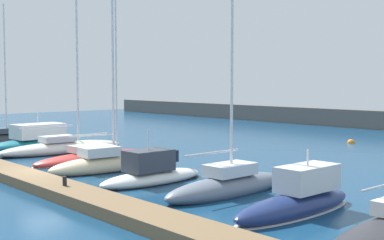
{
  "coord_description": "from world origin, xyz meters",
  "views": [
    {
      "loc": [
        26.94,
        -12.69,
        5.37
      ],
      "look_at": [
        4.54,
        6.87,
        3.2
      ],
      "focal_mm": 49.1,
      "sensor_mm": 36.0,
      "label": 1
    }
  ],
  "objects_px": {
    "motorboat_teal_second": "(38,141)",
    "sailboat_ivory_third": "(63,147)",
    "motorboat_white_sixth": "(152,174)",
    "mooring_buoy_orange": "(351,143)",
    "sailboat_sand_fifth": "(105,164)",
    "sailboat_red_fourth": "(97,156)",
    "sailboat_slate_seventh": "(229,185)",
    "dock_bollard": "(65,181)",
    "motorboat_navy_eighth": "(298,200)"
  },
  "relations": [
    {
      "from": "sailboat_slate_seventh",
      "to": "dock_bollard",
      "type": "height_order",
      "value": "sailboat_slate_seventh"
    },
    {
      "from": "motorboat_white_sixth",
      "to": "sailboat_slate_seventh",
      "type": "bearing_deg",
      "value": -77.01
    },
    {
      "from": "sailboat_red_fourth",
      "to": "mooring_buoy_orange",
      "type": "distance_m",
      "value": 22.94
    },
    {
      "from": "sailboat_red_fourth",
      "to": "mooring_buoy_orange",
      "type": "xyz_separation_m",
      "value": [
        5.69,
        22.23,
        -0.31
      ]
    },
    {
      "from": "motorboat_white_sixth",
      "to": "mooring_buoy_orange",
      "type": "height_order",
      "value": "motorboat_white_sixth"
    },
    {
      "from": "sailboat_sand_fifth",
      "to": "motorboat_white_sixth",
      "type": "xyz_separation_m",
      "value": [
        4.91,
        -0.14,
        0.08
      ]
    },
    {
      "from": "mooring_buoy_orange",
      "to": "sailboat_ivory_third",
      "type": "bearing_deg",
      "value": -116.44
    },
    {
      "from": "motorboat_white_sixth",
      "to": "sailboat_slate_seventh",
      "type": "relative_size",
      "value": 0.52
    },
    {
      "from": "sailboat_red_fourth",
      "to": "motorboat_navy_eighth",
      "type": "bearing_deg",
      "value": -96.34
    },
    {
      "from": "sailboat_ivory_third",
      "to": "dock_bollard",
      "type": "height_order",
      "value": "sailboat_ivory_third"
    },
    {
      "from": "motorboat_teal_second",
      "to": "dock_bollard",
      "type": "height_order",
      "value": "motorboat_teal_second"
    },
    {
      "from": "motorboat_teal_second",
      "to": "dock_bollard",
      "type": "xyz_separation_m",
      "value": [
        17.86,
        -6.96,
        0.13
      ]
    },
    {
      "from": "motorboat_white_sixth",
      "to": "motorboat_navy_eighth",
      "type": "xyz_separation_m",
      "value": [
        9.15,
        0.62,
        0.08
      ]
    },
    {
      "from": "sailboat_ivory_third",
      "to": "motorboat_white_sixth",
      "type": "distance_m",
      "value": 14.22
    },
    {
      "from": "motorboat_teal_second",
      "to": "sailboat_slate_seventh",
      "type": "bearing_deg",
      "value": -94.79
    },
    {
      "from": "sailboat_ivory_third",
      "to": "sailboat_slate_seventh",
      "type": "bearing_deg",
      "value": -92.34
    },
    {
      "from": "motorboat_white_sixth",
      "to": "sailboat_red_fourth",
      "type": "bearing_deg",
      "value": 76.72
    },
    {
      "from": "sailboat_slate_seventh",
      "to": "dock_bollard",
      "type": "distance_m",
      "value": 7.76
    },
    {
      "from": "sailboat_slate_seventh",
      "to": "mooring_buoy_orange",
      "type": "bearing_deg",
      "value": 16.57
    },
    {
      "from": "motorboat_navy_eighth",
      "to": "motorboat_white_sixth",
      "type": "bearing_deg",
      "value": 92.66
    },
    {
      "from": "motorboat_teal_second",
      "to": "mooring_buoy_orange",
      "type": "height_order",
      "value": "motorboat_teal_second"
    },
    {
      "from": "sailboat_ivory_third",
      "to": "mooring_buoy_orange",
      "type": "distance_m",
      "value": 24.65
    },
    {
      "from": "sailboat_ivory_third",
      "to": "sailboat_slate_seventh",
      "type": "relative_size",
      "value": 1.38
    },
    {
      "from": "sailboat_ivory_third",
      "to": "sailboat_red_fourth",
      "type": "relative_size",
      "value": 1.1
    },
    {
      "from": "sailboat_ivory_third",
      "to": "sailboat_red_fourth",
      "type": "xyz_separation_m",
      "value": [
        5.28,
        -0.16,
        -0.13
      ]
    },
    {
      "from": "motorboat_teal_second",
      "to": "dock_bollard",
      "type": "bearing_deg",
      "value": -114.22
    },
    {
      "from": "dock_bollard",
      "to": "mooring_buoy_orange",
      "type": "bearing_deg",
      "value": 96.05
    },
    {
      "from": "sailboat_slate_seventh",
      "to": "dock_bollard",
      "type": "bearing_deg",
      "value": 141.45
    },
    {
      "from": "sailboat_sand_fifth",
      "to": "mooring_buoy_orange",
      "type": "distance_m",
      "value": 24.09
    },
    {
      "from": "dock_bollard",
      "to": "sailboat_red_fourth",
      "type": "bearing_deg",
      "value": 141.4
    },
    {
      "from": "sailboat_sand_fifth",
      "to": "sailboat_ivory_third",
      "type": "bearing_deg",
      "value": 80.53
    },
    {
      "from": "sailboat_ivory_third",
      "to": "sailboat_slate_seventh",
      "type": "xyz_separation_m",
      "value": [
        18.7,
        -0.94,
        0.0
      ]
    },
    {
      "from": "motorboat_white_sixth",
      "to": "mooring_buoy_orange",
      "type": "relative_size",
      "value": 9.69
    },
    {
      "from": "motorboat_teal_second",
      "to": "sailboat_ivory_third",
      "type": "bearing_deg",
      "value": -89.68
    },
    {
      "from": "sailboat_red_fourth",
      "to": "dock_bollard",
      "type": "distance_m",
      "value": 11.26
    },
    {
      "from": "sailboat_ivory_third",
      "to": "mooring_buoy_orange",
      "type": "bearing_deg",
      "value": -25.89
    },
    {
      "from": "motorboat_white_sixth",
      "to": "mooring_buoy_orange",
      "type": "bearing_deg",
      "value": 6.42
    },
    {
      "from": "motorboat_teal_second",
      "to": "sailboat_sand_fifth",
      "type": "xyz_separation_m",
      "value": [
        12.94,
        -1.73,
        -0.21
      ]
    },
    {
      "from": "sailboat_red_fourth",
      "to": "motorboat_navy_eighth",
      "type": "height_order",
      "value": "sailboat_red_fourth"
    },
    {
      "from": "sailboat_slate_seventh",
      "to": "dock_bollard",
      "type": "xyz_separation_m",
      "value": [
        -4.62,
        -6.23,
        0.29
      ]
    },
    {
      "from": "sailboat_sand_fifth",
      "to": "motorboat_navy_eighth",
      "type": "relative_size",
      "value": 1.91
    },
    {
      "from": "sailboat_ivory_third",
      "to": "sailboat_sand_fifth",
      "type": "xyz_separation_m",
      "value": [
        9.16,
        -1.95,
        -0.04
      ]
    },
    {
      "from": "motorboat_teal_second",
      "to": "sailboat_sand_fifth",
      "type": "bearing_deg",
      "value": -100.56
    },
    {
      "from": "sailboat_ivory_third",
      "to": "dock_bollard",
      "type": "relative_size",
      "value": 39.75
    },
    {
      "from": "motorboat_white_sixth",
      "to": "motorboat_teal_second",
      "type": "bearing_deg",
      "value": 83.13
    },
    {
      "from": "motorboat_teal_second",
      "to": "sailboat_ivory_third",
      "type": "distance_m",
      "value": 3.79
    },
    {
      "from": "motorboat_navy_eighth",
      "to": "mooring_buoy_orange",
      "type": "bearing_deg",
      "value": 26.26
    },
    {
      "from": "motorboat_teal_second",
      "to": "motorboat_navy_eighth",
      "type": "height_order",
      "value": "motorboat_teal_second"
    },
    {
      "from": "sailboat_red_fourth",
      "to": "sailboat_slate_seventh",
      "type": "relative_size",
      "value": 1.25
    },
    {
      "from": "sailboat_sand_fifth",
      "to": "mooring_buoy_orange",
      "type": "xyz_separation_m",
      "value": [
        1.82,
        24.02,
        -0.4
      ]
    }
  ]
}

